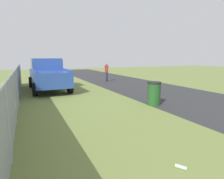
{
  "coord_description": "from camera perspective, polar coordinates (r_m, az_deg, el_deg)",
  "views": [
    {
      "loc": [
        1.66,
        2.92,
        2.14
      ],
      "look_at": [
        6.38,
        0.78,
        1.27
      ],
      "focal_mm": 30.59,
      "sensor_mm": 36.0,
      "label": 1
    }
  ],
  "objects": [
    {
      "name": "trash_bin",
      "position": [
        8.87,
        12.43,
        -1.13
      ],
      "size": [
        0.61,
        0.61,
        1.06
      ],
      "color": "#1E4C1E",
      "rests_on": "ground"
    },
    {
      "name": "litter_bottle_by_mailbox",
      "position": [
        4.23,
        19.92,
        -20.95
      ],
      "size": [
        0.22,
        0.18,
        0.07
      ],
      "primitive_type": "cylinder",
      "rotation": [
        0.0,
        1.57,
        0.55
      ],
      "color": "#B2D8BF",
      "rests_on": "ground"
    },
    {
      "name": "pickup_truck",
      "position": [
        13.46,
        -18.65,
        4.61
      ],
      "size": [
        5.4,
        2.38,
        2.09
      ],
      "rotation": [
        0.0,
        0.0,
        0.03
      ],
      "color": "#284793",
      "rests_on": "ground"
    },
    {
      "name": "fence_section",
      "position": [
        8.13,
        -26.86,
        -0.33
      ],
      "size": [
        18.33,
        0.07,
        1.65
      ],
      "color": "#9EA3A8",
      "rests_on": "ground"
    },
    {
      "name": "pedestrian",
      "position": [
        17.28,
        -1.67,
        5.57
      ],
      "size": [
        0.32,
        0.5,
        1.65
      ],
      "rotation": [
        0.0,
        0.0,
        3.77
      ],
      "color": "#2D3351",
      "rests_on": "ground"
    }
  ]
}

